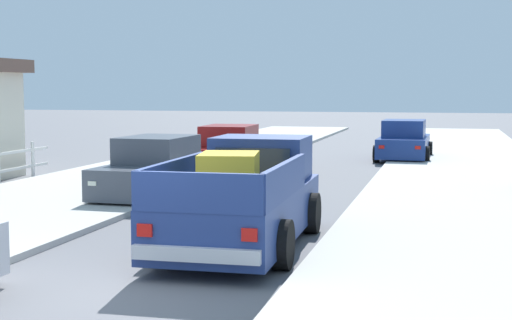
{
  "coord_description": "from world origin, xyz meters",
  "views": [
    {
      "loc": [
        4.25,
        -8.79,
        2.69
      ],
      "look_at": [
        0.36,
        6.44,
        1.2
      ],
      "focal_mm": 52.39,
      "sensor_mm": 36.0,
      "label": 1
    }
  ],
  "objects_px": {
    "car_right_near": "(404,141)",
    "car_left_mid": "(230,151)",
    "car_left_near": "(156,170)",
    "pickup_truck": "(244,199)"
  },
  "relations": [
    {
      "from": "car_right_near",
      "to": "car_left_mid",
      "type": "bearing_deg",
      "value": -132.27
    },
    {
      "from": "car_left_near",
      "to": "car_left_mid",
      "type": "height_order",
      "value": "same"
    },
    {
      "from": "car_right_near",
      "to": "pickup_truck",
      "type": "bearing_deg",
      "value": -96.19
    },
    {
      "from": "car_right_near",
      "to": "car_left_near",
      "type": "bearing_deg",
      "value": -114.54
    },
    {
      "from": "car_right_near",
      "to": "car_left_mid",
      "type": "distance_m",
      "value": 7.79
    },
    {
      "from": "pickup_truck",
      "to": "car_left_mid",
      "type": "bearing_deg",
      "value": 107.58
    },
    {
      "from": "car_left_near",
      "to": "car_left_mid",
      "type": "relative_size",
      "value": 0.99
    },
    {
      "from": "car_left_near",
      "to": "car_left_mid",
      "type": "xyz_separation_m",
      "value": [
        0.13,
        6.0,
        0.0
      ]
    },
    {
      "from": "car_left_near",
      "to": "car_right_near",
      "type": "xyz_separation_m",
      "value": [
        5.37,
        11.76,
        0.0
      ]
    },
    {
      "from": "pickup_truck",
      "to": "car_right_near",
      "type": "height_order",
      "value": "pickup_truck"
    }
  ]
}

